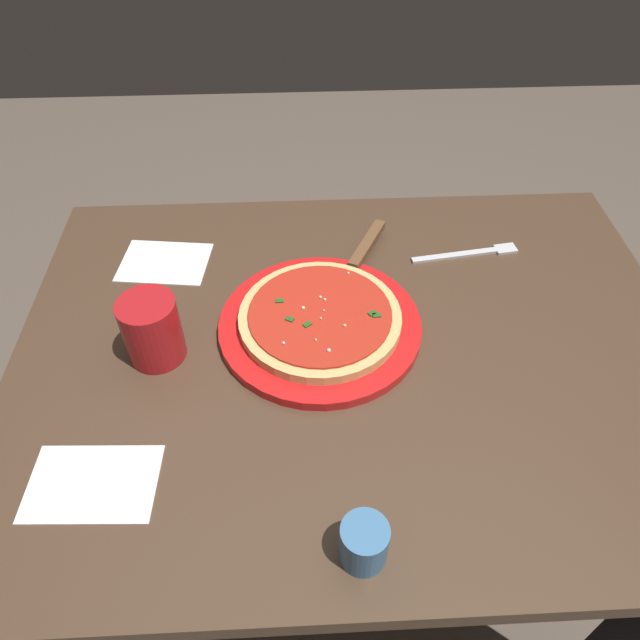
{
  "coord_description": "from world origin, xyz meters",
  "views": [
    {
      "loc": [
        0.08,
        0.58,
        1.4
      ],
      "look_at": [
        0.05,
        -0.04,
        0.77
      ],
      "focal_mm": 33.42,
      "sensor_mm": 36.0,
      "label": 1
    }
  ],
  "objects_px": {
    "serving_plate": "(320,326)",
    "fork": "(471,253)",
    "napkin_folded_right": "(93,483)",
    "cup_tall_drink": "(152,332)",
    "pizza": "(320,317)",
    "cup_small_sauce": "(364,543)",
    "pizza_server": "(358,259)",
    "napkin_loose_left": "(165,262)"
  },
  "relations": [
    {
      "from": "pizza_server",
      "to": "cup_tall_drink",
      "type": "xyz_separation_m",
      "value": [
        0.3,
        0.18,
        0.03
      ]
    },
    {
      "from": "napkin_folded_right",
      "to": "napkin_loose_left",
      "type": "relative_size",
      "value": 1.07
    },
    {
      "from": "serving_plate",
      "to": "pizza",
      "type": "relative_size",
      "value": 1.26
    },
    {
      "from": "napkin_folded_right",
      "to": "napkin_loose_left",
      "type": "height_order",
      "value": "same"
    },
    {
      "from": "pizza_server",
      "to": "napkin_folded_right",
      "type": "xyz_separation_m",
      "value": [
        0.35,
        0.38,
        -0.02
      ]
    },
    {
      "from": "pizza",
      "to": "napkin_loose_left",
      "type": "height_order",
      "value": "pizza"
    },
    {
      "from": "pizza_server",
      "to": "cup_small_sauce",
      "type": "bearing_deg",
      "value": 85.29
    },
    {
      "from": "pizza_server",
      "to": "fork",
      "type": "distance_m",
      "value": 0.2
    },
    {
      "from": "serving_plate",
      "to": "pizza",
      "type": "height_order",
      "value": "pizza"
    },
    {
      "from": "fork",
      "to": "pizza_server",
      "type": "bearing_deg",
      "value": 8.28
    },
    {
      "from": "serving_plate",
      "to": "cup_tall_drink",
      "type": "bearing_deg",
      "value": 9.97
    },
    {
      "from": "pizza_server",
      "to": "napkin_folded_right",
      "type": "relative_size",
      "value": 1.4
    },
    {
      "from": "cup_small_sauce",
      "to": "napkin_folded_right",
      "type": "bearing_deg",
      "value": -17.88
    },
    {
      "from": "serving_plate",
      "to": "cup_small_sauce",
      "type": "height_order",
      "value": "cup_small_sauce"
    },
    {
      "from": "pizza_server",
      "to": "serving_plate",
      "type": "bearing_deg",
      "value": 62.91
    },
    {
      "from": "cup_small_sauce",
      "to": "napkin_folded_right",
      "type": "distance_m",
      "value": 0.33
    },
    {
      "from": "pizza_server",
      "to": "cup_tall_drink",
      "type": "distance_m",
      "value": 0.35
    },
    {
      "from": "pizza",
      "to": "pizza_server",
      "type": "bearing_deg",
      "value": -117.08
    },
    {
      "from": "napkin_folded_right",
      "to": "cup_tall_drink",
      "type": "bearing_deg",
      "value": -103.84
    },
    {
      "from": "pizza",
      "to": "napkin_folded_right",
      "type": "bearing_deg",
      "value": 40.44
    },
    {
      "from": "cup_tall_drink",
      "to": "pizza_server",
      "type": "bearing_deg",
      "value": -149.81
    },
    {
      "from": "napkin_folded_right",
      "to": "pizza_server",
      "type": "bearing_deg",
      "value": -133.09
    },
    {
      "from": "serving_plate",
      "to": "fork",
      "type": "xyz_separation_m",
      "value": [
        -0.27,
        -0.16,
        -0.01
      ]
    },
    {
      "from": "serving_plate",
      "to": "napkin_folded_right",
      "type": "relative_size",
      "value": 1.95
    },
    {
      "from": "pizza_server",
      "to": "fork",
      "type": "relative_size",
      "value": 1.16
    },
    {
      "from": "pizza",
      "to": "cup_tall_drink",
      "type": "distance_m",
      "value": 0.24
    },
    {
      "from": "cup_tall_drink",
      "to": "serving_plate",
      "type": "bearing_deg",
      "value": -170.03
    },
    {
      "from": "fork",
      "to": "cup_small_sauce",
      "type": "bearing_deg",
      "value": 65.05
    },
    {
      "from": "pizza",
      "to": "fork",
      "type": "relative_size",
      "value": 1.29
    },
    {
      "from": "pizza_server",
      "to": "napkin_folded_right",
      "type": "bearing_deg",
      "value": 46.91
    },
    {
      "from": "pizza_server",
      "to": "napkin_loose_left",
      "type": "height_order",
      "value": "pizza_server"
    },
    {
      "from": "serving_plate",
      "to": "cup_small_sauce",
      "type": "bearing_deg",
      "value": 94.97
    },
    {
      "from": "pizza",
      "to": "fork",
      "type": "bearing_deg",
      "value": -148.31
    },
    {
      "from": "serving_plate",
      "to": "pizza_server",
      "type": "bearing_deg",
      "value": -117.09
    },
    {
      "from": "pizza",
      "to": "cup_tall_drink",
      "type": "relative_size",
      "value": 2.41
    },
    {
      "from": "cup_small_sauce",
      "to": "fork",
      "type": "relative_size",
      "value": 0.31
    },
    {
      "from": "pizza_server",
      "to": "napkin_folded_right",
      "type": "distance_m",
      "value": 0.52
    },
    {
      "from": "serving_plate",
      "to": "fork",
      "type": "height_order",
      "value": "serving_plate"
    },
    {
      "from": "napkin_folded_right",
      "to": "fork",
      "type": "height_order",
      "value": "fork"
    },
    {
      "from": "pizza",
      "to": "napkin_loose_left",
      "type": "relative_size",
      "value": 1.66
    },
    {
      "from": "pizza",
      "to": "napkin_folded_right",
      "type": "height_order",
      "value": "pizza"
    },
    {
      "from": "serving_plate",
      "to": "pizza",
      "type": "bearing_deg",
      "value": 108.58
    }
  ]
}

